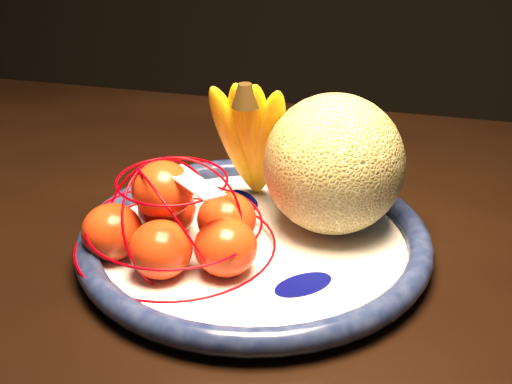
% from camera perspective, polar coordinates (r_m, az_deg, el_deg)
% --- Properties ---
extents(dining_table, '(1.64, 1.04, 0.79)m').
position_cam_1_polar(dining_table, '(0.83, 5.54, -10.20)').
color(dining_table, black).
rests_on(dining_table, ground).
extents(fruit_bowl, '(0.39, 0.39, 0.03)m').
position_cam_1_polar(fruit_bowl, '(0.78, -0.14, -3.92)').
color(fruit_bowl, white).
rests_on(fruit_bowl, dining_table).
extents(cantaloupe, '(0.15, 0.15, 0.15)m').
position_cam_1_polar(cantaloupe, '(0.78, 6.25, 2.24)').
color(cantaloupe, olive).
rests_on(cantaloupe, fruit_bowl).
extents(banana_bunch, '(0.12, 0.11, 0.17)m').
position_cam_1_polar(banana_bunch, '(0.82, -0.35, 4.57)').
color(banana_bunch, yellow).
rests_on(banana_bunch, fruit_bowl).
extents(mandarin_bag, '(0.25, 0.25, 0.13)m').
position_cam_1_polar(mandarin_bag, '(0.74, -6.45, -2.60)').
color(mandarin_bag, red).
rests_on(mandarin_bag, fruit_bowl).
extents(price_tag, '(0.07, 0.07, 0.01)m').
position_cam_1_polar(price_tag, '(0.70, -5.10, 0.80)').
color(price_tag, white).
rests_on(price_tag, mandarin_bag).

